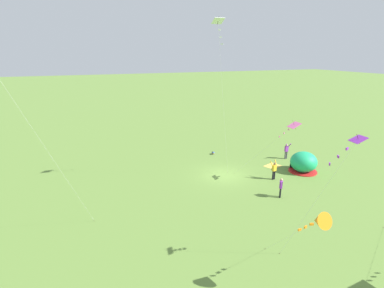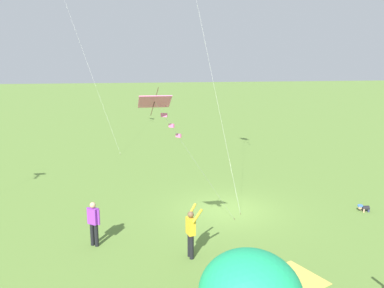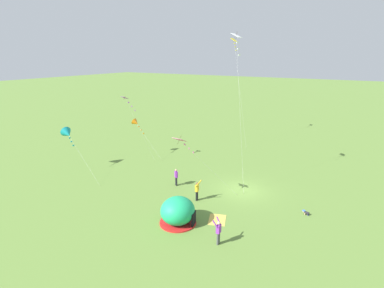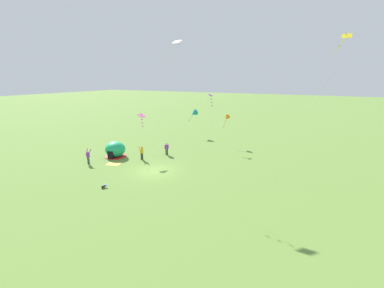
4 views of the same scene
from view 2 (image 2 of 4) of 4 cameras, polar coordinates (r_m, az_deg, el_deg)
name	(u,v)px [view 2 (image 2 of 4)]	position (r m, az deg, el deg)	size (l,w,h in m)	color
ground_plane	(227,210)	(17.97, 5.43, -9.95)	(300.00, 300.00, 0.00)	olive
picnic_blanket	(297,278)	(13.10, 15.69, -19.00)	(1.70, 1.30, 0.01)	gold
toddler_crawling	(364,208)	(19.35, 24.69, -8.84)	(0.31, 0.55, 0.32)	black
person_with_toddler	(191,231)	(13.36, -0.16, -13.11)	(0.67, 0.52, 1.89)	black
person_near_tent	(94,222)	(14.65, -14.76, -11.35)	(0.43, 0.47, 1.72)	black
kite_pink	(159,108)	(11.37, -5.09, 5.54)	(4.03, 4.44, 6.00)	silver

